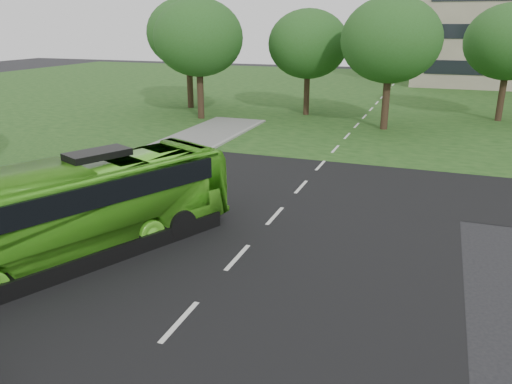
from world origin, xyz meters
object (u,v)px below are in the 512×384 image
Objects in this scene: tree_park_a at (198,38)px; tree_park_d at (510,42)px; tree_park_c at (391,40)px; bus at (71,211)px; tree_park_f at (188,33)px; tree_park_b at (308,44)px.

tree_park_d is (22.68, 7.13, -0.28)m from tree_park_a.
bus is at bearing -106.03° from tree_park_c.
bus is (-7.20, -25.05, -4.66)m from tree_park_c.
tree_park_a is 0.97× the size of tree_park_f.
tree_park_a is at bearing 131.34° from bus.
tree_park_b is (7.60, 4.62, -0.54)m from tree_park_a.
tree_park_c is at bearing -141.55° from tree_park_d.
tree_park_c is 10.44m from tree_park_d.
tree_park_a is 0.81× the size of bus.
tree_park_f is (-3.34, 4.66, 0.23)m from tree_park_a.
tree_park_c is 1.04× the size of tree_park_d.
tree_park_f is at bearing -174.57° from tree_park_d.
tree_park_c is 26.48m from bus.
tree_park_d is at bearing 5.43° from tree_park_f.
tree_park_f is at bearing 125.64° from tree_park_a.
tree_park_b is at bearing 150.05° from tree_park_c.
tree_park_c is at bearing -12.69° from tree_park_f.
tree_park_b is at bearing -0.18° from tree_park_f.
tree_park_a is at bearing -162.56° from tree_park_d.
tree_park_b is 7.99m from tree_park_c.
tree_park_b is 0.93× the size of tree_park_c.
tree_park_a is 23.78m from tree_park_d.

